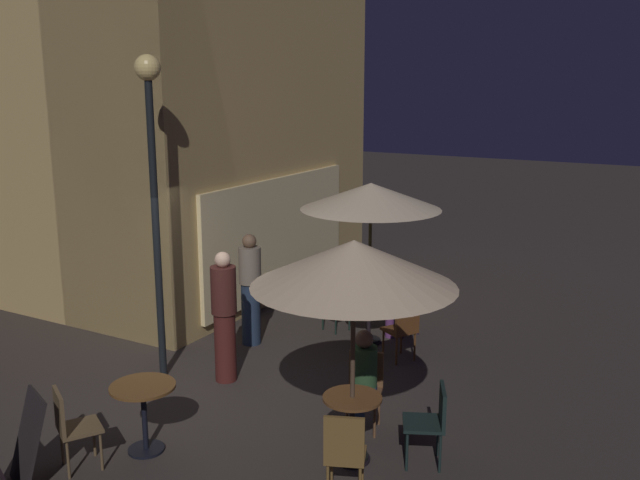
% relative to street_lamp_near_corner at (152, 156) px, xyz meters
% --- Properties ---
extents(ground_plane, '(60.00, 60.00, 0.00)m').
position_rel_street_lamp_near_corner_xyz_m(ground_plane, '(-0.21, -0.83, -3.04)').
color(ground_plane, '#38302C').
extents(cafe_building, '(6.41, 6.19, 8.65)m').
position_rel_street_lamp_near_corner_xyz_m(cafe_building, '(2.99, 2.54, 1.28)').
color(cafe_building, tan).
rests_on(cafe_building, ground).
extents(street_lamp_near_corner, '(0.33, 0.33, 4.32)m').
position_rel_street_lamp_near_corner_xyz_m(street_lamp_near_corner, '(0.00, 0.00, 0.00)').
color(street_lamp_near_corner, black).
rests_on(street_lamp_near_corner, ground).
extents(menu_sandwich_board, '(0.82, 0.77, 0.94)m').
position_rel_street_lamp_near_corner_xyz_m(menu_sandwich_board, '(-2.88, -0.60, -2.55)').
color(menu_sandwich_board, black).
rests_on(menu_sandwich_board, ground).
extents(cafe_table_0, '(0.63, 0.63, 0.73)m').
position_rel_street_lamp_near_corner_xyz_m(cafe_table_0, '(-0.70, -3.28, -2.54)').
color(cafe_table_0, black).
rests_on(cafe_table_0, ground).
extents(cafe_table_1, '(0.77, 0.77, 0.79)m').
position_rel_street_lamp_near_corner_xyz_m(cafe_table_1, '(2.55, -1.92, -2.45)').
color(cafe_table_1, black).
rests_on(cafe_table_1, ground).
extents(cafe_table_2, '(0.71, 0.71, 0.77)m').
position_rel_street_lamp_near_corner_xyz_m(cafe_table_2, '(-1.64, -1.21, -2.48)').
color(cafe_table_2, black).
rests_on(cafe_table_2, ground).
extents(patio_umbrella_0, '(2.12, 2.12, 2.43)m').
position_rel_street_lamp_near_corner_xyz_m(patio_umbrella_0, '(-0.70, -3.28, -0.86)').
color(patio_umbrella_0, black).
rests_on(patio_umbrella_0, ground).
extents(patio_umbrella_1, '(2.12, 2.12, 2.51)m').
position_rel_street_lamp_near_corner_xyz_m(patio_umbrella_1, '(2.55, -1.92, -0.74)').
color(patio_umbrella_1, black).
rests_on(patio_umbrella_1, ground).
extents(cafe_chair_0, '(0.50, 0.50, 0.90)m').
position_rel_street_lamp_near_corner_xyz_m(cafe_chair_0, '(0.05, -3.06, -2.50)').
color(cafe_chair_0, brown).
rests_on(cafe_chair_0, ground).
extents(cafe_chair_1, '(0.50, 0.50, 0.95)m').
position_rel_street_lamp_near_corner_xyz_m(cafe_chair_1, '(-1.45, -3.58, -2.47)').
color(cafe_chair_1, brown).
rests_on(cafe_chair_1, ground).
extents(cafe_chair_2, '(0.57, 0.57, 0.87)m').
position_rel_street_lamp_near_corner_xyz_m(cafe_chair_2, '(-0.35, -4.04, -2.51)').
color(cafe_chair_2, black).
rests_on(cafe_chair_2, ground).
extents(cafe_chair_3, '(0.55, 0.55, 0.94)m').
position_rel_street_lamp_near_corner_xyz_m(cafe_chair_3, '(3.27, -2.29, -2.48)').
color(cafe_chair_3, black).
rests_on(cafe_chair_3, ground).
extents(cafe_chair_4, '(0.48, 0.48, 1.00)m').
position_rel_street_lamp_near_corner_xyz_m(cafe_chair_4, '(2.81, -1.14, -2.44)').
color(cafe_chair_4, black).
rests_on(cafe_chair_4, ground).
extents(cafe_chair_5, '(0.56, 0.56, 0.87)m').
position_rel_street_lamp_near_corner_xyz_m(cafe_chair_5, '(2.11, -2.68, -2.51)').
color(cafe_chair_5, '#593217').
rests_on(cafe_chair_5, ground).
extents(cafe_chair_6, '(0.57, 0.57, 0.90)m').
position_rel_street_lamp_near_corner_xyz_m(cafe_chair_6, '(-2.31, -0.82, -2.50)').
color(cafe_chair_6, brown).
rests_on(cafe_chair_6, ground).
extents(patron_seated_0, '(0.51, 0.40, 1.23)m').
position_rel_street_lamp_near_corner_xyz_m(patron_seated_0, '(-0.09, -3.10, -2.35)').
color(patron_seated_0, navy).
rests_on(patron_seated_0, ground).
extents(patron_seated_1, '(0.53, 0.46, 1.19)m').
position_rel_street_lamp_near_corner_xyz_m(patron_seated_1, '(3.13, -2.22, -2.36)').
color(patron_seated_1, '#64326C').
rests_on(patron_seated_1, ground).
extents(patron_standing_2, '(0.34, 0.34, 1.74)m').
position_rel_street_lamp_near_corner_xyz_m(patron_standing_2, '(1.61, -0.36, -2.16)').
color(patron_standing_2, '#212F46').
rests_on(patron_standing_2, ground).
extents(patron_standing_3, '(0.34, 0.34, 1.80)m').
position_rel_street_lamp_near_corner_xyz_m(patron_standing_3, '(0.31, -0.84, -2.13)').
color(patron_standing_3, '#4D1D19').
rests_on(patron_standing_3, ground).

